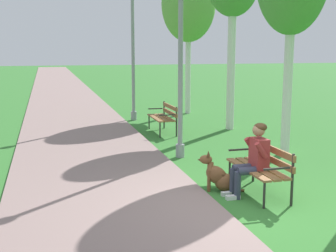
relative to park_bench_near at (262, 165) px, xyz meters
The scene contains 9 objects.
ground_plane 0.99m from the park_bench_near, 135.55° to the right, with size 120.00×120.00×0.00m, color #33752D.
paved_path 23.55m from the park_bench_near, 96.38° to the left, with size 3.37×60.00×0.04m, color gray.
park_bench_near is the anchor object (origin of this frame).
park_bench_mid 5.94m from the park_bench_near, 91.73° to the left, with size 0.55×1.50×0.85m.
person_seated_on_near_bench 0.28m from the park_bench_near, 161.57° to the right, with size 0.74×0.49×1.25m.
dog_brown 0.77m from the park_bench_near, 153.79° to the left, with size 0.79×0.46×0.71m.
lamp_post_near 3.36m from the park_bench_near, 101.69° to the left, with size 0.24×0.24×4.11m.
lamp_post_mid 8.69m from the park_bench_near, 94.05° to the left, with size 0.24×0.24×4.45m.
birch_tree_fourth 10.36m from the park_bench_near, 79.85° to the left, with size 2.00×2.07×5.50m.
Camera 1 is at (-2.91, -6.22, 2.49)m, focal length 48.29 mm.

